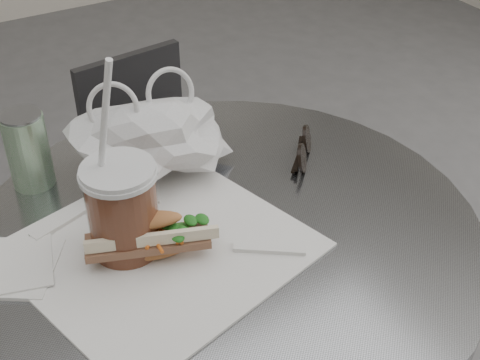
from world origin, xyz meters
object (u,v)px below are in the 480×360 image
cafe_table (229,349)px  drink_can (28,150)px  banh_mi (147,237)px  chair_far (166,205)px  sunglasses (303,150)px  iced_coffee (122,209)px

cafe_table → drink_can: (-0.21, 0.25, 0.34)m
banh_mi → drink_can: bearing=128.3°
chair_far → sunglasses: (0.04, -0.52, 0.45)m
drink_can → banh_mi: bearing=-71.1°
iced_coffee → sunglasses: (0.34, 0.06, -0.06)m
sunglasses → drink_can: bearing=110.4°
cafe_table → iced_coffee: iced_coffee is taller
cafe_table → chair_far: cafe_table is taller
sunglasses → drink_can: size_ratio=0.74×
iced_coffee → cafe_table: bearing=-10.8°
banh_mi → sunglasses: 0.34m
iced_coffee → drink_can: iced_coffee is taller
chair_far → banh_mi: (-0.28, -0.61, 0.47)m
cafe_table → sunglasses: sunglasses is taller
iced_coffee → drink_can: (-0.07, 0.23, -0.01)m
banh_mi → drink_can: 0.27m
sunglasses → drink_can: (-0.41, 0.16, 0.04)m
cafe_table → chair_far: bearing=75.8°
chair_far → sunglasses: size_ratio=7.23×
cafe_table → chair_far: size_ratio=1.12×
cafe_table → sunglasses: size_ratio=8.08×
drink_can → iced_coffee: bearing=-73.2°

